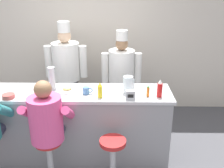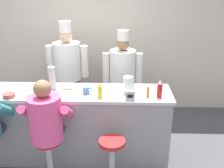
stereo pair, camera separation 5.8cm
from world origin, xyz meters
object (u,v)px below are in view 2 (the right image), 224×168
(water_pitcher_clear, at_px, (128,85))
(coffee_mug_blue, at_px, (86,90))
(napkin_dispenser_chrome, at_px, (130,95))
(empty_stool_round, at_px, (112,155))
(cook_in_whites_near, at_px, (68,70))
(hot_sauce_bottle_orange, at_px, (148,92))
(breakfast_plate, at_px, (67,90))
(ketchup_bottle_red, at_px, (160,89))
(mustard_bottle_yellow, at_px, (100,90))
(cereal_bowl, at_px, (9,95))
(cook_in_whites_far, at_px, (122,76))
(diner_seated_pink, at_px, (47,121))
(cup_stack_steel, at_px, (52,79))

(water_pitcher_clear, distance_m, coffee_mug_blue, 0.53)
(napkin_dispenser_chrome, xyz_separation_m, empty_stool_round, (-0.21, -0.30, -0.64))
(cook_in_whites_near, bearing_deg, hot_sauce_bottle_orange, -42.52)
(breakfast_plate, bearing_deg, empty_stool_round, -42.48)
(ketchup_bottle_red, relative_size, hot_sauce_bottle_orange, 1.75)
(water_pitcher_clear, relative_size, coffee_mug_blue, 1.72)
(mustard_bottle_yellow, xyz_separation_m, cook_in_whites_near, (-0.61, 1.14, -0.12))
(cereal_bowl, xyz_separation_m, coffee_mug_blue, (0.93, 0.14, 0.02))
(breakfast_plate, relative_size, cook_in_whites_near, 0.15)
(cereal_bowl, bearing_deg, cook_in_whites_far, 37.98)
(empty_stool_round, bearing_deg, hot_sauce_bottle_orange, 42.34)
(coffee_mug_blue, xyz_separation_m, cook_in_whites_near, (-0.44, 1.04, -0.08))
(napkin_dispenser_chrome, bearing_deg, diner_seated_pink, -164.36)
(hot_sauce_bottle_orange, height_order, water_pitcher_clear, water_pitcher_clear)
(hot_sauce_bottle_orange, bearing_deg, empty_stool_round, -137.66)
(coffee_mug_blue, height_order, cup_stack_steel, cup_stack_steel)
(mustard_bottle_yellow, xyz_separation_m, diner_seated_pink, (-0.59, -0.32, -0.25))
(cereal_bowl, height_order, cup_stack_steel, cup_stack_steel)
(ketchup_bottle_red, distance_m, napkin_dispenser_chrome, 0.37)
(diner_seated_pink, xyz_separation_m, cook_in_whites_near, (-0.03, 1.46, 0.13))
(ketchup_bottle_red, height_order, napkin_dispenser_chrome, ketchup_bottle_red)
(mustard_bottle_yellow, xyz_separation_m, cook_in_whites_far, (0.28, 1.05, -0.19))
(water_pitcher_clear, height_order, cup_stack_steel, cup_stack_steel)
(hot_sauce_bottle_orange, distance_m, diner_seated_pink, 1.25)
(diner_seated_pink, relative_size, cook_in_whites_far, 0.82)
(ketchup_bottle_red, relative_size, cup_stack_steel, 0.72)
(ketchup_bottle_red, distance_m, empty_stool_round, 0.97)
(empty_stool_round, height_order, cook_in_whites_far, cook_in_whites_far)
(empty_stool_round, xyz_separation_m, cook_in_whites_near, (-0.77, 1.49, 0.55))
(ketchup_bottle_red, relative_size, breakfast_plate, 0.86)
(mustard_bottle_yellow, height_order, cereal_bowl, mustard_bottle_yellow)
(hot_sauce_bottle_orange, height_order, napkin_dispenser_chrome, hot_sauce_bottle_orange)
(diner_seated_pink, bearing_deg, cup_stack_steel, 94.35)
(coffee_mug_blue, bearing_deg, diner_seated_pink, -134.25)
(diner_seated_pink, bearing_deg, hot_sauce_bottle_orange, 16.88)
(cereal_bowl, xyz_separation_m, empty_stool_round, (1.27, -0.31, -0.60))
(water_pitcher_clear, height_order, napkin_dispenser_chrome, water_pitcher_clear)
(napkin_dispenser_chrome, height_order, empty_stool_round, napkin_dispenser_chrome)
(hot_sauce_bottle_orange, bearing_deg, cup_stack_steel, 171.66)
(mustard_bottle_yellow, height_order, cup_stack_steel, cup_stack_steel)
(diner_seated_pink, height_order, empty_stool_round, diner_seated_pink)
(water_pitcher_clear, height_order, cook_in_whites_far, cook_in_whites_far)
(ketchup_bottle_red, bearing_deg, cook_in_whites_near, 140.37)
(water_pitcher_clear, bearing_deg, coffee_mug_blue, -175.09)
(cook_in_whites_near, xyz_separation_m, cook_in_whites_far, (0.90, -0.09, -0.06))
(hot_sauce_bottle_orange, bearing_deg, cook_in_whites_near, 137.48)
(hot_sauce_bottle_orange, bearing_deg, mustard_bottle_yellow, -176.38)
(water_pitcher_clear, bearing_deg, hot_sauce_bottle_orange, -24.59)
(cook_in_whites_near, bearing_deg, cup_stack_steel, -90.84)
(water_pitcher_clear, bearing_deg, napkin_dispenser_chrome, -83.71)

